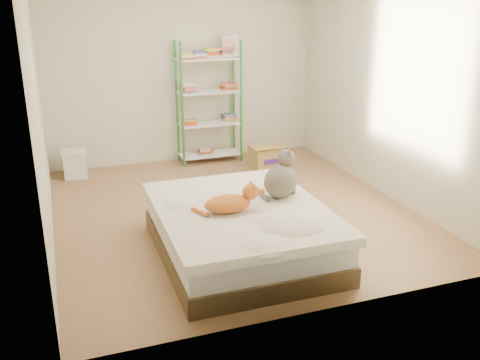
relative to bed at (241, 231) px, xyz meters
name	(u,v)px	position (x,y,z in m)	size (l,w,h in m)	color
room	(232,95)	(0.26, 1.01, 1.06)	(3.81, 4.21, 2.61)	#8B6248
bed	(241,231)	(0.00, 0.00, 0.00)	(1.50, 1.86, 0.47)	brown
orange_cat	(228,202)	(-0.15, -0.07, 0.34)	(0.49, 0.27, 0.20)	orange
grey_cat	(281,174)	(0.44, 0.12, 0.46)	(0.33, 0.40, 0.45)	brown
shelf_unit	(209,98)	(0.57, 2.90, 0.68)	(0.89, 0.36, 1.74)	#348A3F
cardboard_box	(267,157)	(1.21, 2.28, -0.08)	(0.46, 0.45, 0.36)	#B28C44
white_bin	(75,164)	(-1.31, 2.78, -0.05)	(0.32, 0.29, 0.37)	white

